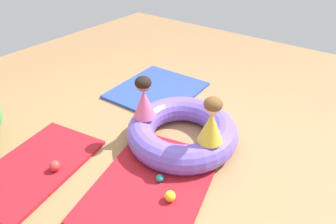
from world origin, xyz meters
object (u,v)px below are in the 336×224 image
Objects in this scene: play_ball_blue at (183,159)px; play_ball_red at (55,166)px; play_ball_teal at (160,178)px; child_in_pink at (144,98)px; play_ball_yellow at (157,108)px; child_in_yellow at (212,121)px; inflatable_cushion at (182,131)px; play_ball_green at (182,149)px; play_ball_yellow_second at (170,196)px.

play_ball_red reaches higher than play_ball_blue.
child_in_pink is at bearing 50.98° from play_ball_teal.
play_ball_teal is at bearing -139.94° from play_ball_yellow.
child_in_yellow is 0.74m from play_ball_teal.
inflatable_cushion is at bearing -116.19° from play_ball_yellow.
inflatable_cushion is 0.22m from play_ball_green.
inflatable_cushion is 0.68m from play_ball_yellow.
play_ball_blue is (-0.16, 0.20, -0.47)m from child_in_yellow.
child_in_pink reaches higher than play_ball_blue.
inflatable_cushion is 20.15× the size of play_ball_yellow.
inflatable_cushion reaches higher than play_ball_blue.
play_ball_teal is 0.72× the size of play_ball_yellow_second.
inflatable_cushion is 0.58m from child_in_pink.
play_ball_yellow_second reaches higher than play_ball_yellow.
child_in_yellow is at bearing -106.93° from inflatable_cushion.
play_ball_green is at bearing -40.81° from play_ball_red.
inflatable_cushion is at bearing 2.59° from child_in_yellow.
play_ball_yellow is at bearing 40.06° from play_ball_teal.
child_in_yellow is 4.92× the size of play_ball_yellow_second.
child_in_pink is 0.99× the size of child_in_yellow.
inflatable_cushion reaches higher than play_ball_yellow_second.
child_in_pink is at bearing 79.95° from play_ball_blue.
play_ball_yellow is 0.96× the size of play_ball_blue.
child_in_pink is 0.69m from play_ball_green.
play_ball_blue is at bearing -140.39° from play_ball_green.
play_ball_yellow_second is at bearing -152.45° from inflatable_cushion.
play_ball_green reaches higher than play_ball_blue.
play_ball_blue is 0.52m from play_ball_yellow_second.
play_ball_yellow is at bearing 43.36° from play_ball_yellow_second.
play_ball_red is 1.05m from play_ball_teal.
play_ball_red is at bearing 139.19° from play_ball_green.
play_ball_yellow_second is at bearing -119.82° from play_ball_teal.
play_ball_teal is 0.48m from play_ball_green.
play_ball_teal is at bearing 176.75° from play_ball_blue.
play_ball_green is (0.47, 0.07, -0.00)m from play_ball_teal.
child_in_pink is 4.84× the size of play_ball_yellow_second.
play_ball_green is (-0.17, -0.11, -0.08)m from inflatable_cushion.
child_in_yellow is 7.69× the size of play_ball_blue.
play_ball_yellow_second is (-0.59, -0.79, -0.45)m from child_in_pink.
inflatable_cushion reaches higher than play_ball_teal.
child_in_yellow is 7.42× the size of play_ball_green.
inflatable_cushion is at bearing -32.40° from play_ball_red.
play_ball_yellow_second is (-0.48, -0.19, 0.02)m from play_ball_blue.
play_ball_yellow is at bearing -4.94° from play_ball_red.
child_in_pink is at bearing -19.71° from play_ball_red.
play_ball_red is (-0.87, 0.94, 0.02)m from play_ball_blue.
inflatable_cushion reaches higher than play_ball_red.
child_in_yellow is 8.00× the size of play_ball_yellow.
play_ball_green reaches higher than play_ball_yellow.
play_ball_green is 0.66× the size of play_ball_yellow_second.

